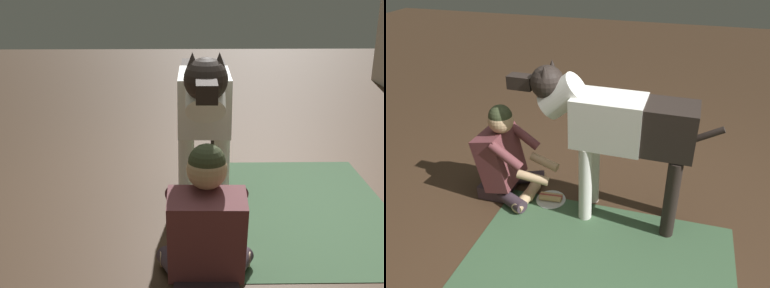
{
  "view_description": "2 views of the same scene",
  "coord_description": "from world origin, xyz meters",
  "views": [
    {
      "loc": [
        3.28,
        -0.45,
        1.66
      ],
      "look_at": [
        0.22,
        -0.4,
        0.6
      ],
      "focal_mm": 46.73,
      "sensor_mm": 36.0,
      "label": 1
    },
    {
      "loc": [
        -0.43,
        2.12,
        2.05
      ],
      "look_at": [
        0.24,
        -0.16,
        0.7
      ],
      "focal_mm": 35.26,
      "sensor_mm": 36.0,
      "label": 2
    }
  ],
  "objects": [
    {
      "name": "area_rug",
      "position": [
        -0.03,
        0.34,
        0.0
      ],
      "size": [
        1.87,
        1.43,
        0.01
      ],
      "primitive_type": "cube",
      "color": "#3B5A3C",
      "rests_on": "ground"
    },
    {
      "name": "person_sitting_on_floor",
      "position": [
        0.93,
        -0.33,
        0.35
      ],
      "size": [
        0.67,
        0.58,
        0.85
      ],
      "color": "#3D2F39",
      "rests_on": "ground"
    },
    {
      "name": "large_dog",
      "position": [
        -0.01,
        -0.31,
        0.8
      ],
      "size": [
        1.58,
        0.36,
        1.24
      ],
      "color": "white",
      "rests_on": "ground"
    },
    {
      "name": "ground_plane",
      "position": [
        0.0,
        0.0,
        0.0
      ],
      "size": [
        15.93,
        15.93,
        0.0
      ],
      "primitive_type": "plane",
      "color": "#402C1D"
    },
    {
      "name": "hot_dog_on_plate",
      "position": [
        0.53,
        -0.33,
        0.02
      ],
      "size": [
        0.26,
        0.26,
        0.06
      ],
      "color": "silver",
      "rests_on": "ground"
    }
  ]
}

